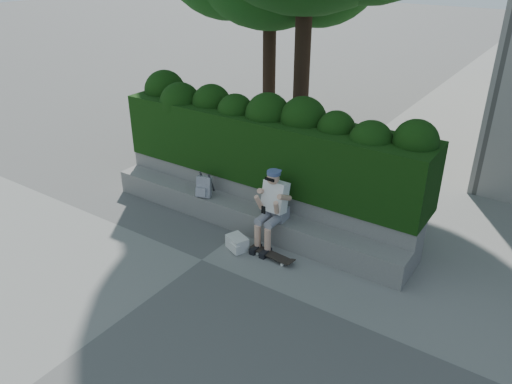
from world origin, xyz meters
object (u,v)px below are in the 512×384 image
Objects in this scene: skateboard at (272,255)px; backpack_ground at (237,243)px; person at (273,206)px; backpack_plaid at (204,187)px.

backpack_ground is at bearing -167.33° from skateboard.
person is 3.53× the size of backpack_plaid.
person is at bearing -23.28° from backpack_plaid.
backpack_plaid is 1.38m from backpack_ground.
backpack_plaid is at bearing 170.47° from skateboard.
person is at bearing 70.52° from backpack_ground.
person is 0.89m from backpack_ground.
skateboard is 2.03× the size of backpack_ground.
skateboard is at bearing 29.63° from backpack_ground.
backpack_plaid is at bearing 177.00° from person.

